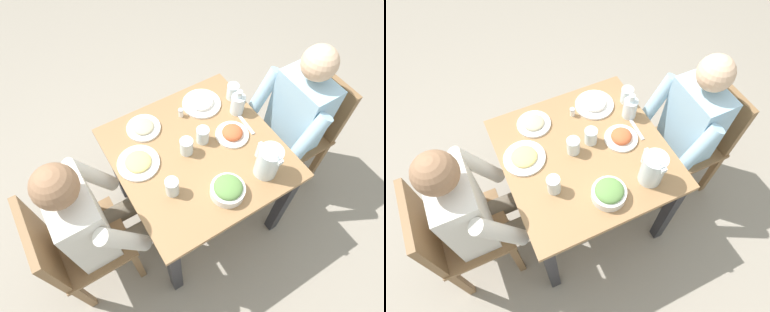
% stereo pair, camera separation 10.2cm
% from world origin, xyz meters
% --- Properties ---
extents(ground_plane, '(8.00, 8.00, 0.00)m').
position_xyz_m(ground_plane, '(0.00, 0.00, 0.00)').
color(ground_plane, gray).
extents(dining_table, '(0.87, 0.87, 0.76)m').
position_xyz_m(dining_table, '(0.00, 0.00, 0.62)').
color(dining_table, '#997047').
rests_on(dining_table, ground_plane).
extents(chair_near, '(0.40, 0.40, 0.90)m').
position_xyz_m(chair_near, '(-0.05, -0.80, 0.51)').
color(chair_near, olive).
rests_on(chair_near, ground_plane).
extents(chair_far, '(0.40, 0.40, 0.90)m').
position_xyz_m(chair_far, '(-0.04, 0.80, 0.51)').
color(chair_far, olive).
rests_on(chair_far, ground_plane).
extents(diner_near, '(0.48, 0.53, 1.19)m').
position_xyz_m(diner_near, '(-0.05, -0.59, 0.66)').
color(diner_near, '#9EC6E0').
rests_on(diner_near, ground_plane).
extents(diner_far, '(0.48, 0.53, 1.19)m').
position_xyz_m(diner_far, '(-0.04, 0.59, 0.66)').
color(diner_far, silver).
rests_on(diner_far, ground_plane).
extents(water_pitcher, '(0.16, 0.12, 0.19)m').
position_xyz_m(water_pitcher, '(-0.28, -0.23, 0.86)').
color(water_pitcher, silver).
rests_on(water_pitcher, dining_table).
extents(salad_bowl, '(0.17, 0.17, 0.09)m').
position_xyz_m(salad_bowl, '(-0.29, 0.01, 0.80)').
color(salad_bowl, white).
rests_on(salad_bowl, dining_table).
extents(plate_fries, '(0.22, 0.22, 0.04)m').
position_xyz_m(plate_fries, '(0.10, 0.31, 0.77)').
color(plate_fries, white).
rests_on(plate_fries, dining_table).
extents(plate_yoghurt, '(0.23, 0.23, 0.05)m').
position_xyz_m(plate_yoghurt, '(0.27, -0.20, 0.78)').
color(plate_yoghurt, white).
rests_on(plate_yoghurt, dining_table).
extents(plate_rice_curry, '(0.19, 0.19, 0.06)m').
position_xyz_m(plate_rice_curry, '(-0.01, -0.22, 0.78)').
color(plate_rice_curry, white).
rests_on(plate_rice_curry, dining_table).
extents(plate_beans, '(0.19, 0.19, 0.04)m').
position_xyz_m(plate_beans, '(0.29, 0.18, 0.77)').
color(plate_beans, white).
rests_on(plate_beans, dining_table).
extents(water_glass_by_pitcher, '(0.07, 0.07, 0.10)m').
position_xyz_m(water_glass_by_pitcher, '(0.03, 0.05, 0.81)').
color(water_glass_by_pitcher, silver).
rests_on(water_glass_by_pitcher, dining_table).
extents(water_glass_near_left, '(0.07, 0.07, 0.10)m').
position_xyz_m(water_glass_near_left, '(0.23, -0.38, 0.81)').
color(water_glass_near_left, silver).
rests_on(water_glass_near_left, dining_table).
extents(water_glass_far_right, '(0.07, 0.07, 0.10)m').
position_xyz_m(water_glass_far_right, '(-0.14, 0.24, 0.81)').
color(water_glass_far_right, silver).
rests_on(water_glass_far_right, dining_table).
extents(water_glass_center, '(0.07, 0.07, 0.10)m').
position_xyz_m(water_glass_center, '(0.05, -0.06, 0.81)').
color(water_glass_center, silver).
rests_on(water_glass_center, dining_table).
extents(oil_carafe, '(0.08, 0.08, 0.16)m').
position_xyz_m(oil_carafe, '(0.12, -0.34, 0.82)').
color(oil_carafe, silver).
rests_on(oil_carafe, dining_table).
extents(salt_shaker, '(0.03, 0.03, 0.05)m').
position_xyz_m(salt_shaker, '(0.26, -0.05, 0.79)').
color(salt_shaker, white).
rests_on(salt_shaker, dining_table).
extents(fork_near, '(0.17, 0.05, 0.01)m').
position_xyz_m(fork_near, '(0.09, 0.34, 0.76)').
color(fork_near, silver).
rests_on(fork_near, dining_table).
extents(knife_near, '(0.19, 0.03, 0.01)m').
position_xyz_m(knife_near, '(0.03, -0.33, 0.76)').
color(knife_near, silver).
rests_on(knife_near, dining_table).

